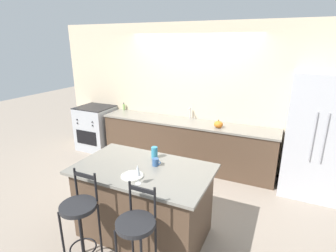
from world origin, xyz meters
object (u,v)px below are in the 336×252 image
object	(u,v)px
pumpkin_decoration	(218,124)
soap_bottle	(124,107)
bar_stool_far	(136,235)
dinner_plate	(132,176)
coffee_mug	(156,162)
tumbler_cup	(154,152)
bar_stool_near	(80,217)
wine_glass	(138,171)
oven_range	(97,128)
refrigerator	(316,136)

from	to	relation	value
pumpkin_decoration	soap_bottle	world-z (taller)	soap_bottle
bar_stool_far	dinner_plate	xyz separation A→B (m)	(-0.34, 0.48, 0.31)
coffee_mug	tumbler_cup	xyz separation A→B (m)	(-0.12, 0.19, 0.03)
bar_stool_near	tumbler_cup	distance (m)	1.15
soap_bottle	tumbler_cup	bearing A→B (deg)	-47.50
bar_stool_far	wine_glass	world-z (taller)	wine_glass
bar_stool_far	oven_range	bearing A→B (deg)	135.18
refrigerator	bar_stool_near	distance (m)	3.55
bar_stool_near	coffee_mug	size ratio (longest dim) A/B	9.84
dinner_plate	pumpkin_decoration	bearing A→B (deg)	79.23
bar_stool_far	tumbler_cup	world-z (taller)	bar_stool_far
soap_bottle	oven_range	bearing A→B (deg)	-154.19
oven_range	bar_stool_far	xyz separation A→B (m)	(2.73, -2.71, 0.14)
wine_glass	tumbler_cup	size ratio (longest dim) A/B	1.47
dinner_plate	pumpkin_decoration	xyz separation A→B (m)	(0.41, 2.16, 0.03)
wine_glass	coffee_mug	distance (m)	0.47
oven_range	bar_stool_near	xyz separation A→B (m)	(2.06, -2.73, 0.14)
dinner_plate	wine_glass	size ratio (longest dim) A/B	1.16
refrigerator	coffee_mug	size ratio (longest dim) A/B	17.41
wine_glass	pumpkin_decoration	xyz separation A→B (m)	(0.27, 2.27, -0.11)
tumbler_cup	soap_bottle	size ratio (longest dim) A/B	0.92
bar_stool_far	pumpkin_decoration	distance (m)	2.67
dinner_plate	tumbler_cup	bearing A→B (deg)	90.39
refrigerator	bar_stool_near	world-z (taller)	refrigerator
refrigerator	tumbler_cup	xyz separation A→B (m)	(-1.93, -1.67, 0.03)
refrigerator	pumpkin_decoration	bearing A→B (deg)	-178.26
tumbler_cup	refrigerator	bearing A→B (deg)	40.77
coffee_mug	tumbler_cup	distance (m)	0.23
bar_stool_far	coffee_mug	world-z (taller)	bar_stool_far
bar_stool_near	soap_bottle	world-z (taller)	bar_stool_near
refrigerator	coffee_mug	distance (m)	2.60
wine_glass	tumbler_cup	world-z (taller)	wine_glass
refrigerator	dinner_plate	size ratio (longest dim) A/B	7.65
bar_stool_near	dinner_plate	world-z (taller)	bar_stool_near
oven_range	pumpkin_decoration	size ratio (longest dim) A/B	6.22
refrigerator	coffee_mug	xyz separation A→B (m)	(-1.82, -1.86, -0.00)
wine_glass	bar_stool_far	bearing A→B (deg)	-62.33
refrigerator	bar_stool_far	xyz separation A→B (m)	(-1.59, -2.69, -0.34)
wine_glass	coffee_mug	xyz separation A→B (m)	(-0.03, 0.46, -0.11)
bar_stool_near	refrigerator	bearing A→B (deg)	50.07
coffee_mug	soap_bottle	world-z (taller)	soap_bottle
tumbler_cup	dinner_plate	bearing A→B (deg)	-89.61
coffee_mug	tumbler_cup	size ratio (longest dim) A/B	0.75
dinner_plate	tumbler_cup	xyz separation A→B (m)	(-0.00, 0.54, 0.07)
bar_stool_near	bar_stool_far	bearing A→B (deg)	1.49
oven_range	bar_stool_far	world-z (taller)	bar_stool_far
wine_glass	pumpkin_decoration	bearing A→B (deg)	83.22
bar_stool_near	pumpkin_decoration	xyz separation A→B (m)	(0.75, 2.66, 0.34)
coffee_mug	dinner_plate	bearing A→B (deg)	-108.08
wine_glass	pumpkin_decoration	world-z (taller)	wine_glass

